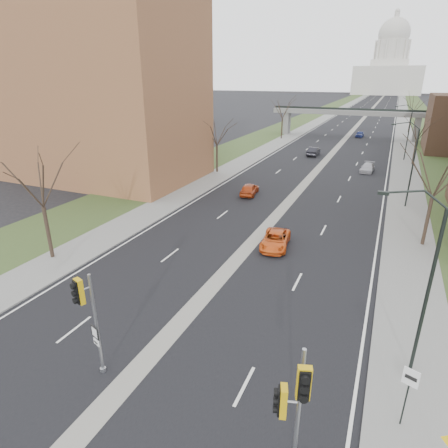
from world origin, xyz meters
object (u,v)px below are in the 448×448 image
Objects in this scene: speed_limit_sign at (409,387)px; car_left_far at (314,151)px; car_right_near at (275,240)px; car_right_mid at (367,168)px; signal_pole_median at (87,309)px; car_right_far at (360,134)px; signal_pole_right at (294,400)px; car_left_near at (249,189)px.

car_left_far is (-14.11, 53.55, -1.26)m from speed_limit_sign.
car_right_mid is at bearing 73.14° from car_right_near.
car_left_far is (-1.20, 56.23, -2.87)m from signal_pole_median.
speed_limit_sign reaches higher than car_right_near.
signal_pole_median is 82.31m from car_right_far.
signal_pole_right is at bearing -79.88° from car_right_near.
car_right_mid is (4.84, 30.30, -0.01)m from car_right_near.
signal_pole_right is 1.93× the size of speed_limit_sign.
signal_pole_median is 1.23× the size of car_right_mid.
signal_pole_median is 1.89× the size of speed_limit_sign.
car_right_near is 30.68m from car_right_mid.
car_left_far is 1.16× the size of car_right_far.
signal_pole_right is 58.31m from car_left_far.
car_left_far is (2.19, 26.59, 0.05)m from car_left_near.
car_left_far is (-10.53, 57.28, -2.73)m from signal_pole_right.
signal_pole_right is 1.19× the size of car_right_near.
signal_pole_median is 1.15× the size of car_left_far.
signal_pole_median is 0.98× the size of signal_pole_right.
car_left_near is (-12.72, 30.69, -2.78)m from signal_pole_right.
car_right_far is at bearing 106.80° from signal_pole_median.
signal_pole_right is (9.33, -1.05, -0.15)m from signal_pole_median.
car_right_mid is 1.09× the size of car_right_far.
speed_limit_sign is at bearing -80.65° from car_right_far.
car_left_far is 1.07× the size of car_right_mid.
signal_pole_median is 56.32m from car_left_far.
car_right_far is at bearing 76.11° from signal_pole_right.
signal_pole_median is at bearing 156.15° from signal_pole_right.
car_right_near is at bearing 97.93° from signal_pole_median.
car_right_mid is at bearing 114.73° from speed_limit_sign.
speed_limit_sign is 0.71× the size of car_right_far.
car_left_far is 13.15m from car_right_mid.
signal_pole_median is at bearing -96.69° from car_right_mid.
car_left_near is at bearing 85.82° from car_left_far.
signal_pole_right reaches higher than signal_pole_median.
car_right_far is at bearing 81.66° from car_right_near.
car_left_near reaches higher than car_right_mid.
car_right_near is 1.15× the size of car_right_far.
signal_pole_median is 1.34× the size of car_right_far.
car_left_near is at bearing 140.07° from speed_limit_sign.
car_right_near is at bearing -95.71° from car_right_mid.
speed_limit_sign reaches higher than car_right_far.
car_right_far is at bearing -101.19° from car_left_far.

